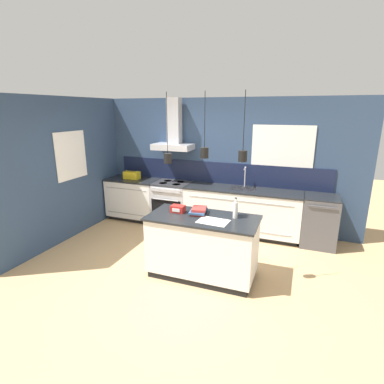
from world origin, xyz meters
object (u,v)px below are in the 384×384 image
oven_range (172,203)px  yellow_toolbox (132,175)px  dishwasher (319,221)px  bottle_on_island (235,210)px  book_stack (199,211)px  red_supply_box (178,209)px

oven_range → yellow_toolbox: bearing=179.7°
dishwasher → bottle_on_island: bottle_on_island is taller
book_stack → yellow_toolbox: yellow_toolbox is taller
bottle_on_island → red_supply_box: (-0.85, -0.05, -0.07)m
book_stack → red_supply_box: 0.31m
book_stack → oven_range: bearing=125.9°
oven_range → book_stack: (1.16, -1.61, 0.50)m
oven_range → dishwasher: same height
oven_range → book_stack: bearing=-54.1°
dishwasher → book_stack: (-1.72, -1.61, 0.50)m
dishwasher → red_supply_box: red_supply_box is taller
bottle_on_island → red_supply_box: bearing=-176.4°
oven_range → book_stack: 2.04m
bottle_on_island → red_supply_box: 0.85m
red_supply_box → yellow_toolbox: 2.45m
yellow_toolbox → red_supply_box: bearing=-42.5°
oven_range → bottle_on_island: 2.40m
dishwasher → yellow_toolbox: bearing=180.0°
bottle_on_island → book_stack: size_ratio=0.88×
oven_range → book_stack: book_stack is taller
oven_range → book_stack: size_ratio=2.71×
oven_range → red_supply_box: 1.93m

